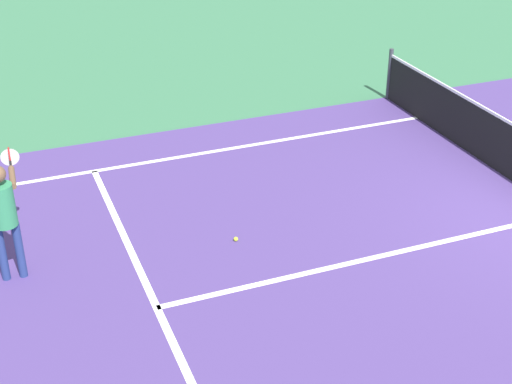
{
  "coord_description": "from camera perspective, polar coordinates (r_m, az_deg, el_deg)",
  "views": [
    {
      "loc": [
        7.57,
        -8.05,
        5.78
      ],
      "look_at": [
        -0.68,
        -4.79,
        1.0
      ],
      "focal_mm": 52.9,
      "sensor_mm": 36.0,
      "label": 1
    }
  ],
  "objects": [
    {
      "name": "line_center_service",
      "position": [
        10.69,
        9.33,
        -4.81
      ],
      "size": [
        0.1,
        6.4,
        0.01
      ],
      "primitive_type": "cube",
      "color": "white",
      "rests_on": "ground_plane"
    },
    {
      "name": "player_near",
      "position": [
        10.13,
        -18.55,
        -1.24
      ],
      "size": [
        1.2,
        0.55,
        1.66
      ],
      "color": "navy",
      "rests_on": "ground_plane"
    },
    {
      "name": "tennis_ball_mid_court",
      "position": [
        10.88,
        -1.54,
        -3.57
      ],
      "size": [
        0.07,
        0.07,
        0.07
      ],
      "primitive_type": "sphere",
      "color": "#CCE033",
      "rests_on": "ground_plane"
    },
    {
      "name": "line_sideline_left",
      "position": [
        13.2,
        -10.2,
        1.89
      ],
      "size": [
        0.1,
        11.89,
        0.01
      ],
      "primitive_type": "cube",
      "color": "white",
      "rests_on": "ground_plane"
    },
    {
      "name": "line_service_near",
      "position": [
        9.67,
        -7.5,
        -8.66
      ],
      "size": [
        8.22,
        0.1,
        0.01
      ],
      "primitive_type": "cube",
      "color": "white",
      "rests_on": "ground_plane"
    }
  ]
}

